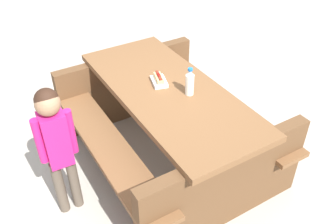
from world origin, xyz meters
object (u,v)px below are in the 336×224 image
(soda_bottle, at_px, (190,82))
(child_in_coat, at_px, (56,139))
(picnic_table, at_px, (168,120))
(hotdog_tray, at_px, (159,80))

(soda_bottle, xyz_separation_m, child_in_coat, (-0.25, 1.01, -0.15))
(picnic_table, xyz_separation_m, soda_bottle, (-0.10, -0.14, 0.41))
(soda_bottle, height_order, hotdog_tray, soda_bottle)
(hotdog_tray, bearing_deg, soda_bottle, -136.69)
(child_in_coat, bearing_deg, picnic_table, -67.98)
(picnic_table, height_order, child_in_coat, child_in_coat)
(picnic_table, distance_m, soda_bottle, 0.45)
(hotdog_tray, bearing_deg, child_in_coat, 119.05)
(hotdog_tray, height_order, child_in_coat, child_in_coat)
(picnic_table, xyz_separation_m, child_in_coat, (-0.35, 0.86, 0.25))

